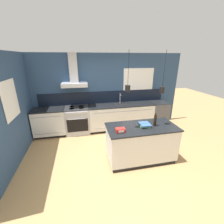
{
  "coord_description": "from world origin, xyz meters",
  "views": [
    {
      "loc": [
        -0.83,
        -3.12,
        2.45
      ],
      "look_at": [
        -0.02,
        0.63,
        1.05
      ],
      "focal_mm": 24.0,
      "sensor_mm": 36.0,
      "label": 1
    }
  ],
  "objects_px": {
    "dishwasher": "(158,114)",
    "book_stack": "(145,125)",
    "red_supply_box": "(120,130)",
    "bottle_on_island": "(155,120)",
    "oven_range": "(78,120)"
  },
  "relations": [
    {
      "from": "dishwasher",
      "to": "book_stack",
      "type": "distance_m",
      "value": 2.32
    },
    {
      "from": "dishwasher",
      "to": "book_stack",
      "type": "height_order",
      "value": "book_stack"
    },
    {
      "from": "book_stack",
      "to": "red_supply_box",
      "type": "bearing_deg",
      "value": -165.82
    },
    {
      "from": "bottle_on_island",
      "to": "red_supply_box",
      "type": "xyz_separation_m",
      "value": [
        -0.89,
        -0.13,
        -0.1
      ]
    },
    {
      "from": "bottle_on_island",
      "to": "book_stack",
      "type": "relative_size",
      "value": 1.05
    },
    {
      "from": "dishwasher",
      "to": "book_stack",
      "type": "bearing_deg",
      "value": -127.26
    },
    {
      "from": "book_stack",
      "to": "red_supply_box",
      "type": "distance_m",
      "value": 0.66
    },
    {
      "from": "dishwasher",
      "to": "oven_range",
      "type": "bearing_deg",
      "value": -179.92
    },
    {
      "from": "dishwasher",
      "to": "bottle_on_island",
      "type": "distance_m",
      "value": 2.24
    },
    {
      "from": "book_stack",
      "to": "red_supply_box",
      "type": "xyz_separation_m",
      "value": [
        -0.64,
        -0.16,
        0.01
      ]
    },
    {
      "from": "oven_range",
      "to": "red_supply_box",
      "type": "distance_m",
      "value": 2.25
    },
    {
      "from": "dishwasher",
      "to": "bottle_on_island",
      "type": "height_order",
      "value": "bottle_on_island"
    },
    {
      "from": "dishwasher",
      "to": "bottle_on_island",
      "type": "relative_size",
      "value": 2.8
    },
    {
      "from": "dishwasher",
      "to": "book_stack",
      "type": "relative_size",
      "value": 2.94
    },
    {
      "from": "oven_range",
      "to": "dishwasher",
      "type": "height_order",
      "value": "same"
    }
  ]
}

